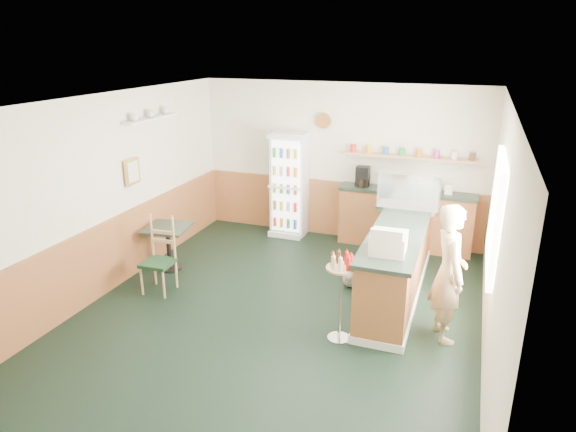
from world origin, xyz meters
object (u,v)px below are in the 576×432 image
at_px(condiment_stand, 341,284).
at_px(display_case, 409,193).
at_px(drinks_fridge, 289,185).
at_px(shopkeeper, 449,273).
at_px(cafe_table, 168,239).
at_px(cafe_chair, 161,252).
at_px(cash_register, 389,243).

bearing_deg(condiment_stand, display_case, 78.22).
distance_m(drinks_fridge, condiment_stand, 3.55).
bearing_deg(drinks_fridge, condiment_stand, -60.37).
xyz_separation_m(shopkeeper, cafe_table, (-4.10, 0.53, -0.34)).
xyz_separation_m(display_case, cafe_chair, (-3.13, -1.74, -0.69)).
relative_size(shopkeeper, cafe_chair, 1.54).
height_order(drinks_fridge, condiment_stand, drinks_fridge).
bearing_deg(cafe_table, display_case, 18.44).
height_order(drinks_fridge, cash_register, drinks_fridge).
height_order(cash_register, condiment_stand, cash_register).
bearing_deg(cash_register, shopkeeper, 2.60).
xyz_separation_m(shopkeeper, cafe_chair, (-3.83, -0.07, -0.27)).
xyz_separation_m(display_case, cafe_table, (-3.40, -1.13, -0.77)).
relative_size(drinks_fridge, cafe_chair, 1.71).
distance_m(cafe_table, cafe_chair, 0.67).
distance_m(drinks_fridge, cash_register, 3.45).
distance_m(drinks_fridge, cafe_table, 2.43).
relative_size(condiment_stand, cafe_chair, 1.00).
xyz_separation_m(cafe_table, cafe_chair, (0.27, -0.61, 0.08)).
distance_m(cash_register, condiment_stand, 0.74).
xyz_separation_m(shopkeeper, condiment_stand, (-1.15, -0.48, -0.12)).
bearing_deg(cash_register, drinks_fridge, 127.96).
distance_m(drinks_fridge, display_case, 2.41).
bearing_deg(shopkeeper, cash_register, 74.84).
xyz_separation_m(condiment_stand, cafe_table, (-2.95, 1.01, -0.23)).
bearing_deg(display_case, cafe_chair, -150.89).
bearing_deg(drinks_fridge, shopkeeper, -41.93).
bearing_deg(cash_register, condiment_stand, -138.14).
distance_m(condiment_stand, cafe_table, 3.13).
bearing_deg(shopkeeper, cafe_table, 63.17).
xyz_separation_m(cash_register, condiment_stand, (-0.45, -0.42, -0.41)).
bearing_deg(cafe_chair, cash_register, -2.39).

